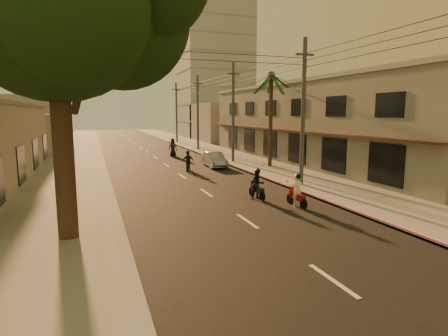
{
  "coord_description": "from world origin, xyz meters",
  "views": [
    {
      "loc": [
        -6.04,
        -12.13,
        4.57
      ],
      "look_at": [
        0.48,
        6.31,
        1.66
      ],
      "focal_mm": 30.0,
      "sensor_mm": 36.0,
      "label": 1
    }
  ],
  "objects": [
    {
      "name": "sidewalk_left",
      "position": [
        -7.5,
        20.0,
        0.06
      ],
      "size": [
        5.0,
        140.0,
        0.12
      ],
      "primitive_type": "cube",
      "color": "slate",
      "rests_on": "ground"
    },
    {
      "name": "shophouse_row",
      "position": [
        13.95,
        18.0,
        3.65
      ],
      "size": [
        8.8,
        34.2,
        7.3
      ],
      "color": "gray",
      "rests_on": "ground"
    },
    {
      "name": "scooter_red",
      "position": [
        3.27,
        3.46,
        0.72
      ],
      "size": [
        0.65,
        1.69,
        1.65
      ],
      "rotation": [
        0.0,
        0.0,
        0.06
      ],
      "color": "black",
      "rests_on": "ground"
    },
    {
      "name": "filler_right",
      "position": [
        14.0,
        45.0,
        3.0
      ],
      "size": [
        8.0,
        14.0,
        6.0
      ],
      "primitive_type": "cube",
      "color": "#9C968D",
      "rests_on": "ground"
    },
    {
      "name": "sidewalk_right",
      "position": [
        7.5,
        20.0,
        0.06
      ],
      "size": [
        5.0,
        140.0,
        0.12
      ],
      "primitive_type": "cube",
      "color": "slate",
      "rests_on": "ground"
    },
    {
      "name": "filler_left_far",
      "position": [
        -14.0,
        52.0,
        3.5
      ],
      "size": [
        8.0,
        14.0,
        7.0
      ],
      "primitive_type": "cube",
      "color": "#9C968D",
      "rests_on": "ground"
    },
    {
      "name": "parked_car",
      "position": [
        3.61,
        17.61,
        0.63
      ],
      "size": [
        1.63,
        3.94,
        1.26
      ],
      "primitive_type": "imported",
      "rotation": [
        0.0,
        0.0,
        -0.04
      ],
      "color": "gray",
      "rests_on": "ground"
    },
    {
      "name": "curb_stripe",
      "position": [
        5.1,
        15.0,
        0.1
      ],
      "size": [
        0.2,
        60.0,
        0.2
      ],
      "primitive_type": "cube",
      "color": "#B31513",
      "rests_on": "ground"
    },
    {
      "name": "utility_poles",
      "position": [
        6.2,
        20.0,
        6.54
      ],
      "size": [
        1.2,
        48.26,
        9.0
      ],
      "color": "#38383A",
      "rests_on": "ground"
    },
    {
      "name": "scooter_mid_b",
      "position": [
        0.94,
        16.08,
        0.75
      ],
      "size": [
        1.11,
        1.66,
        1.66
      ],
      "rotation": [
        0.0,
        0.0,
        -0.26
      ],
      "color": "black",
      "rests_on": "ground"
    },
    {
      "name": "ground",
      "position": [
        0.0,
        0.0,
        0.0
      ],
      "size": [
        160.0,
        160.0,
        0.0
      ],
      "primitive_type": "plane",
      "color": "#383023",
      "rests_on": "ground"
    },
    {
      "name": "filler_left_near",
      "position": [
        -14.0,
        34.0,
        2.2
      ],
      "size": [
        8.0,
        14.0,
        4.4
      ],
      "primitive_type": "cube",
      "color": "#9C968D",
      "rests_on": "ground"
    },
    {
      "name": "scooter_far_a",
      "position": [
        1.87,
        26.25,
        0.88
      ],
      "size": [
        1.18,
        1.93,
        1.94
      ],
      "rotation": [
        0.0,
        0.0,
        -0.26
      ],
      "color": "black",
      "rests_on": "ground"
    },
    {
      "name": "road",
      "position": [
        0.0,
        20.0,
        0.01
      ],
      "size": [
        10.0,
        140.0,
        0.02
      ],
      "primitive_type": "cube",
      "color": "black",
      "rests_on": "ground"
    },
    {
      "name": "palm_tree",
      "position": [
        8.0,
        16.0,
        7.15
      ],
      "size": [
        5.0,
        5.0,
        8.2
      ],
      "color": "black",
      "rests_on": "ground"
    },
    {
      "name": "scooter_mid_a",
      "position": [
        2.15,
        5.67,
        0.75
      ],
      "size": [
        0.84,
        1.68,
        1.65
      ],
      "rotation": [
        0.0,
        0.0,
        0.07
      ],
      "color": "black",
      "rests_on": "ground"
    },
    {
      "name": "distant_tower",
      "position": [
        16.0,
        56.0,
        14.0
      ],
      "size": [
        12.1,
        12.1,
        28.0
      ],
      "color": "#B7B5B2",
      "rests_on": "ground"
    }
  ]
}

